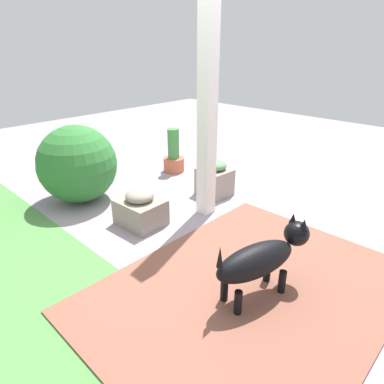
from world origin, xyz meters
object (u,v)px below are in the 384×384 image
Objects in this scene: stone_planter_nearest at (215,179)px; terracotta_pot_tall at (174,156)px; stone_planter_mid at (140,209)px; dog at (262,258)px; porch_pillar at (208,91)px; round_shrub at (77,164)px.

terracotta_pot_tall is (0.96, -0.23, 0.01)m from stone_planter_nearest.
stone_planter_mid is 1.49m from dog.
dog reaches higher than stone_planter_mid.
porch_pillar is 5.85× the size of stone_planter_nearest.
dog is (-2.38, 1.37, 0.11)m from terracotta_pot_tall.
terracotta_pot_tall is at bearing -55.56° from stone_planter_mid.
stone_planter_nearest is 1.09m from stone_planter_mid.
porch_pillar is at bearing -113.99° from stone_planter_mid.
stone_planter_nearest is at bearing -39.05° from dog.
stone_planter_mid is at bearing -172.87° from round_shrub.
round_shrub is (1.03, 1.20, 0.24)m from stone_planter_nearest.
porch_pillar is 3.15× the size of dog.
terracotta_pot_tall reaches higher than stone_planter_mid.
round_shrub is at bearing 49.34° from stone_planter_nearest.
dog is at bearing 148.32° from porch_pillar.
terracotta_pot_tall is at bearing -92.97° from round_shrub.
round_shrub is (0.97, 0.12, 0.28)m from stone_planter_mid.
terracotta_pot_tall is at bearing -28.35° from porch_pillar.
round_shrub is 1.45m from terracotta_pot_tall.
porch_pillar is at bearing 151.65° from terracotta_pot_tall.
porch_pillar is 1.72m from round_shrub.
stone_planter_nearest is (0.23, -0.42, -1.09)m from porch_pillar.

